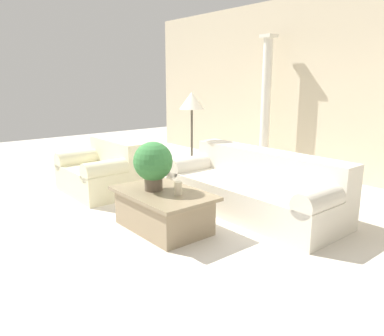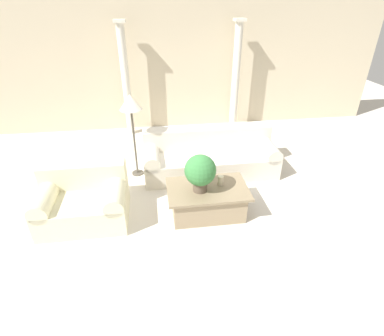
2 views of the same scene
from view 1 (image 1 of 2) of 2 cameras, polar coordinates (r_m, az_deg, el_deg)
ground_plane at (r=4.83m, az=0.81°, el=-7.54°), size 16.00×16.00×0.00m
wall_back at (r=7.01m, az=21.43°, el=11.43°), size 10.00×0.06×3.20m
sofa_long at (r=5.03m, az=9.53°, el=-3.03°), size 2.45×0.98×0.80m
loveseat at (r=6.01m, az=-13.23°, el=-0.39°), size 1.26×0.98×0.80m
coffee_table at (r=4.42m, az=-4.40°, el=-6.37°), size 1.21×0.78×0.46m
potted_plant at (r=4.34m, az=-5.96°, el=0.80°), size 0.46×0.46×0.57m
pillar_candle at (r=4.20m, az=-2.10°, el=-3.10°), size 0.09×0.09×0.15m
floor_lamp at (r=5.87m, az=-0.03°, el=9.55°), size 0.39×0.39×1.54m
column_left at (r=7.43m, az=11.19°, el=9.78°), size 0.25×0.25×2.54m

